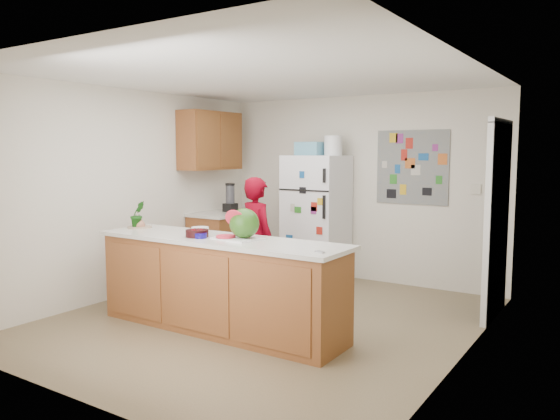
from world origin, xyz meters
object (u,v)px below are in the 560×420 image
Objects in this scene: cherry_bowl at (197,233)px; person at (257,240)px; refrigerator at (316,218)px; watermelon at (244,223)px.

person is at bearing 93.59° from cherry_bowl.
person is (-0.04, -1.34, -0.12)m from refrigerator.
watermelon is 1.27× the size of cherry_bowl.
watermelon is 0.51m from cherry_bowl.
refrigerator is 1.35m from person.
person is 6.51× the size of cherry_bowl.
cherry_bowl is at bearing -89.23° from refrigerator.
person is 1.19m from watermelon.
refrigerator is at bearing -70.83° from person.
watermelon is at bearing 140.03° from person.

